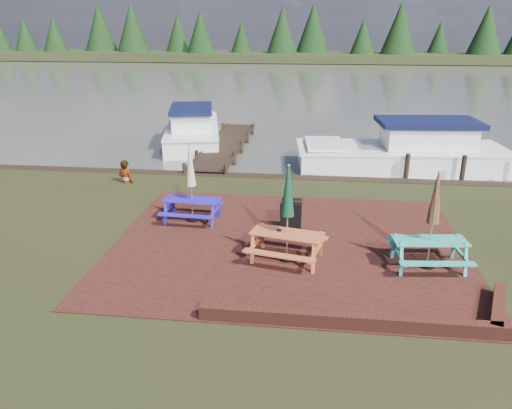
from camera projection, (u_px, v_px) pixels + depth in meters
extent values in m
plane|color=black|center=(285.00, 262.00, 12.01)|extent=(120.00, 120.00, 0.00)
cube|color=#3C1A13|center=(288.00, 245.00, 12.94)|extent=(9.00, 7.50, 0.02)
cube|color=#4C1E16|center=(356.00, 322.00, 9.37)|extent=(6.00, 0.22, 0.30)
cube|color=#4C1E16|center=(498.00, 309.00, 9.80)|extent=(0.82, 1.77, 0.30)
cube|color=#424038|center=(311.00, 83.00, 46.47)|extent=(120.00, 60.00, 0.02)
cube|color=black|center=(315.00, 57.00, 73.31)|extent=(120.00, 10.00, 1.20)
cube|color=teal|center=(430.00, 241.00, 11.53)|extent=(1.74, 0.83, 0.04)
cube|color=teal|center=(438.00, 264.00, 11.02)|extent=(1.70, 0.40, 0.04)
cube|color=teal|center=(421.00, 240.00, 12.22)|extent=(1.70, 0.40, 0.04)
cube|color=teal|center=(397.00, 254.00, 11.65)|extent=(0.23, 1.46, 0.69)
cube|color=teal|center=(460.00, 254.00, 11.64)|extent=(0.23, 1.46, 0.69)
cylinder|color=black|center=(427.00, 266.00, 11.75)|extent=(0.34, 0.34, 0.09)
cylinder|color=#B2B2B7|center=(433.00, 222.00, 11.36)|extent=(0.03, 0.03, 2.34)
cone|color=#AE3718|center=(436.00, 198.00, 11.17)|extent=(0.30, 0.30, 1.17)
cube|color=#C85E33|center=(287.00, 234.00, 11.87)|extent=(1.83, 1.04, 0.04)
cube|color=#C85E33|center=(279.00, 255.00, 11.39)|extent=(1.73, 0.61, 0.04)
cube|color=#C85E33|center=(294.00, 234.00, 12.54)|extent=(1.73, 0.61, 0.04)
cube|color=#C85E33|center=(258.00, 243.00, 12.23)|extent=(0.41, 1.47, 0.71)
cube|color=#C85E33|center=(317.00, 252.00, 11.76)|extent=(0.41, 1.47, 0.71)
cylinder|color=black|center=(287.00, 258.00, 12.10)|extent=(0.34, 0.34, 0.10)
cylinder|color=#B2B2B7|center=(288.00, 215.00, 11.70)|extent=(0.03, 0.03, 2.39)
cone|color=#0F3723|center=(288.00, 191.00, 11.50)|extent=(0.31, 0.31, 1.19)
cube|color=#2819BB|center=(192.00, 200.00, 14.26)|extent=(1.63, 0.72, 0.04)
cube|color=#2819BB|center=(186.00, 216.00, 13.80)|extent=(1.61, 0.32, 0.04)
cube|color=#2819BB|center=(198.00, 201.00, 14.91)|extent=(1.61, 0.32, 0.04)
cube|color=#2819BB|center=(170.00, 209.00, 14.50)|extent=(0.16, 1.39, 0.66)
cube|color=#2819BB|center=(216.00, 212.00, 14.26)|extent=(0.16, 1.39, 0.66)
cylinder|color=black|center=(193.00, 220.00, 14.48)|extent=(0.32, 0.32, 0.09)
cylinder|color=#B2B2B7|center=(191.00, 185.00, 14.11)|extent=(0.03, 0.03, 2.22)
cone|color=#BAB6AB|center=(190.00, 167.00, 13.92)|extent=(0.28, 0.28, 1.11)
cube|color=black|center=(291.00, 219.00, 13.41)|extent=(0.58, 0.24, 0.92)
cube|color=black|center=(291.00, 215.00, 13.70)|extent=(0.58, 0.24, 0.92)
cube|color=black|center=(291.00, 201.00, 13.40)|extent=(0.57, 0.06, 0.03)
cube|color=black|center=(226.00, 144.00, 23.07)|extent=(1.60, 9.00, 0.06)
cube|color=black|center=(210.00, 142.00, 23.14)|extent=(0.08, 9.00, 0.08)
cube|color=black|center=(242.00, 143.00, 22.97)|extent=(0.08, 9.00, 0.08)
cylinder|color=black|center=(185.00, 176.00, 19.05)|extent=(0.16, 0.16, 1.00)
cylinder|color=black|center=(226.00, 177.00, 18.87)|extent=(0.16, 0.16, 1.00)
cube|color=white|center=(193.00, 136.00, 24.64)|extent=(3.82, 7.35, 1.00)
cube|color=white|center=(193.00, 125.00, 24.46)|extent=(3.90, 7.49, 0.08)
cube|color=white|center=(192.00, 119.00, 23.51)|extent=(2.31, 3.24, 0.85)
cube|color=black|center=(191.00, 109.00, 23.35)|extent=(2.58, 3.69, 0.18)
cube|color=white|center=(194.00, 113.00, 26.90)|extent=(2.26, 1.66, 0.10)
cube|color=white|center=(400.00, 161.00, 20.07)|extent=(8.27, 3.48, 1.07)
cube|color=white|center=(401.00, 148.00, 19.88)|extent=(8.44, 3.55, 0.09)
cube|color=white|center=(427.00, 135.00, 19.67)|extent=(3.55, 2.30, 0.91)
cube|color=black|center=(429.00, 122.00, 19.49)|extent=(4.05, 2.56, 0.19)
cube|color=white|center=(324.00, 144.00, 19.93)|extent=(1.65, 2.49, 0.11)
imported|color=gray|center=(124.00, 161.00, 17.64)|extent=(0.69, 0.56, 1.64)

